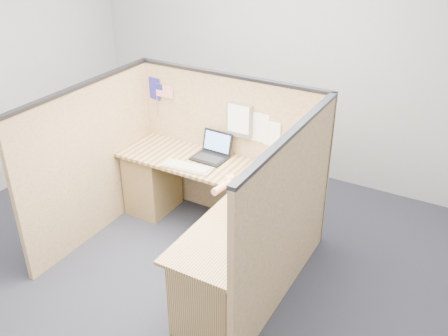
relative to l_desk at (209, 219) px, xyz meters
The scene contains 13 objects.
floor 0.52m from the l_desk, 122.80° to the right, with size 5.00×5.00×0.00m, color black.
wall_back 2.22m from the l_desk, 95.35° to the left, with size 5.00×5.00×0.00m, color #9EA1A3.
cubicle_partitions 0.44m from the l_desk, 142.47° to the left, with size 2.06×1.83×1.53m.
l_desk is the anchor object (origin of this frame).
laptop 0.71m from the l_desk, 117.32° to the left, with size 0.33×0.32×0.23m.
keyboard 0.53m from the l_desk, 150.91° to the left, with size 0.50×0.21×0.03m.
mouse 0.42m from the l_desk, 59.14° to the left, with size 0.10×0.06×0.04m, color silver.
hand_forearm 0.40m from the l_desk, 28.85° to the left, with size 0.10×0.34×0.07m.
blue_poster 1.52m from the l_desk, 147.27° to the left, with size 0.17×0.00×0.23m, color navy.
american_flag 1.43m from the l_desk, 144.59° to the left, with size 0.21×0.01×0.36m.
file_holder 0.98m from the l_desk, 94.42° to the left, with size 0.26×0.05×0.33m.
paper_left 0.97m from the l_desk, 68.73° to the left, with size 0.20×0.00×0.25m, color white.
paper_right 0.97m from the l_desk, 79.13° to the left, with size 0.23×0.00×0.29m, color white.
Camera 1 is at (2.16, -2.92, 2.95)m, focal length 40.00 mm.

